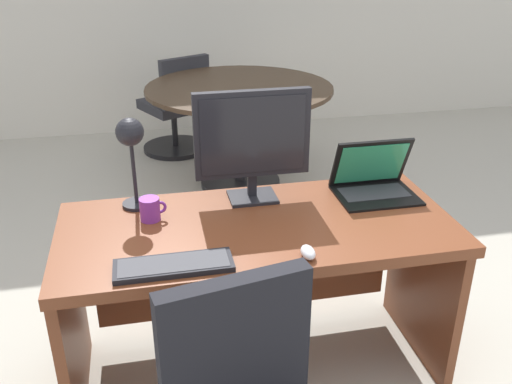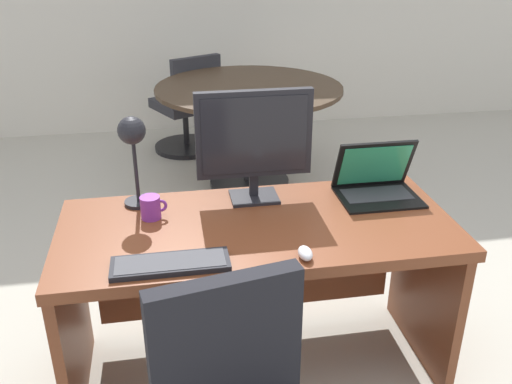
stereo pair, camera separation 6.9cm
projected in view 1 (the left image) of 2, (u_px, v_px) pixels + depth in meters
ground at (212, 215)px, 3.82m from camera, size 12.00×12.00×0.00m
desk at (256, 261)px, 2.30m from camera, size 1.54×0.69×0.73m
monitor at (252, 138)px, 2.27m from camera, size 0.48×0.16×0.47m
laptop at (373, 177)px, 2.41m from camera, size 0.34×0.26×0.24m
keyboard at (174, 265)px, 1.89m from camera, size 0.40×0.14×0.02m
mouse at (308, 252)px, 1.95m from camera, size 0.05×0.09×0.04m
desk_lamp at (131, 144)px, 2.18m from camera, size 0.12×0.14×0.39m
coffee_mug at (150, 209)px, 2.19m from camera, size 0.11×0.08×0.09m
meeting_table at (239, 111)px, 4.03m from camera, size 1.33×1.33×0.76m
meeting_chair_near at (177, 113)px, 4.76m from camera, size 0.62×0.63×0.85m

